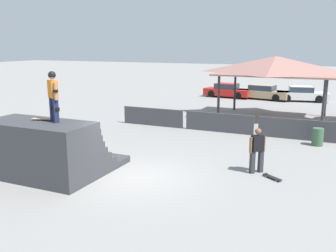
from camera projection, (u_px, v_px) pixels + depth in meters
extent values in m
plane|color=gray|center=(135.00, 176.00, 13.73)|extent=(160.00, 160.00, 0.00)
cube|color=#38383D|center=(60.00, 166.00, 14.51)|extent=(4.04, 3.90, 0.26)
cube|color=#38383D|center=(51.00, 163.00, 14.01)|extent=(4.04, 2.90, 0.26)
cube|color=#38383D|center=(47.00, 158.00, 13.80)|extent=(4.04, 2.53, 0.26)
cube|color=#38383D|center=(44.00, 152.00, 13.63)|extent=(4.04, 2.29, 0.26)
cube|color=#38383D|center=(42.00, 146.00, 13.50)|extent=(4.04, 2.11, 0.26)
cube|color=#38383D|center=(40.00, 139.00, 13.39)|extent=(4.04, 1.98, 0.26)
cube|color=#38383D|center=(38.00, 132.00, 13.30)|extent=(4.04, 1.90, 0.26)
cube|color=#38383D|center=(37.00, 126.00, 13.22)|extent=(4.04, 1.85, 0.26)
cylinder|color=silver|center=(55.00, 118.00, 14.01)|extent=(3.96, 0.07, 0.07)
cube|color=#1E2347|center=(56.00, 111.00, 12.98)|extent=(0.22, 0.22, 0.86)
cube|color=black|center=(57.00, 109.00, 12.99)|extent=(0.25, 0.23, 0.12)
cube|color=#1E2347|center=(52.00, 109.00, 13.28)|extent=(0.22, 0.22, 0.86)
cube|color=black|center=(53.00, 108.00, 13.29)|extent=(0.25, 0.23, 0.12)
cube|color=orange|center=(53.00, 89.00, 12.98)|extent=(0.52, 0.44, 0.61)
cylinder|color=#A87A5B|center=(56.00, 91.00, 12.75)|extent=(0.16, 0.16, 0.61)
cylinder|color=black|center=(56.00, 91.00, 12.75)|extent=(0.24, 0.24, 0.09)
cylinder|color=#A87A5B|center=(50.00, 90.00, 13.22)|extent=(0.16, 0.16, 0.61)
cylinder|color=black|center=(50.00, 89.00, 13.22)|extent=(0.24, 0.24, 0.09)
sphere|color=#A87A5B|center=(52.00, 76.00, 12.88)|extent=(0.24, 0.24, 0.24)
sphere|color=black|center=(52.00, 75.00, 12.87)|extent=(0.26, 0.26, 0.26)
cylinder|color=blue|center=(51.00, 119.00, 13.51)|extent=(0.06, 0.04, 0.05)
cylinder|color=blue|center=(49.00, 120.00, 13.37)|extent=(0.06, 0.04, 0.05)
cylinder|color=blue|center=(37.00, 119.00, 13.56)|extent=(0.06, 0.04, 0.05)
cylinder|color=blue|center=(35.00, 120.00, 13.42)|extent=(0.06, 0.04, 0.05)
cube|color=tan|center=(43.00, 119.00, 13.46)|extent=(0.86, 0.45, 0.02)
cube|color=tan|center=(53.00, 118.00, 13.42)|extent=(0.16, 0.22, 0.02)
cube|color=#2D2D33|center=(252.00, 162.00, 13.99)|extent=(0.22, 0.22, 0.85)
cube|color=#2D2D33|center=(261.00, 161.00, 14.12)|extent=(0.22, 0.22, 0.85)
cube|color=black|center=(257.00, 143.00, 13.90)|extent=(0.49, 0.49, 0.60)
cylinder|color=brown|center=(251.00, 145.00, 13.81)|extent=(0.16, 0.16, 0.60)
cylinder|color=brown|center=(264.00, 144.00, 14.01)|extent=(0.16, 0.16, 0.60)
sphere|color=brown|center=(258.00, 131.00, 13.80)|extent=(0.23, 0.23, 0.23)
cylinder|color=silver|center=(266.00, 177.00, 13.63)|extent=(0.06, 0.05, 0.05)
cylinder|color=silver|center=(269.00, 176.00, 13.70)|extent=(0.06, 0.05, 0.05)
cylinder|color=silver|center=(276.00, 181.00, 13.22)|extent=(0.06, 0.05, 0.05)
cylinder|color=silver|center=(279.00, 180.00, 13.29)|extent=(0.06, 0.05, 0.05)
cube|color=black|center=(272.00, 177.00, 13.46)|extent=(0.76, 0.62, 0.02)
cube|color=black|center=(265.00, 174.00, 13.76)|extent=(0.19, 0.22, 0.02)
cube|color=#3D3D42|center=(153.00, 117.00, 22.26)|extent=(3.83, 0.12, 1.05)
cube|color=#3D3D42|center=(219.00, 123.00, 20.63)|extent=(3.83, 0.12, 1.05)
cube|color=#3D3D42|center=(296.00, 129.00, 19.00)|extent=(3.83, 0.12, 1.05)
cylinder|color=#2D2D33|center=(219.00, 98.00, 23.71)|extent=(0.16, 0.16, 2.83)
cylinder|color=#2D2D33|center=(324.00, 104.00, 21.24)|extent=(0.16, 0.16, 2.83)
cylinder|color=#2D2D33|center=(235.00, 91.00, 27.40)|extent=(0.16, 0.16, 2.83)
cylinder|color=#2D2D33|center=(326.00, 96.00, 24.93)|extent=(0.16, 0.16, 2.83)
cube|color=#9E6B60|center=(275.00, 74.00, 24.01)|extent=(7.27, 4.87, 0.10)
pyramid|color=#9E6B60|center=(276.00, 65.00, 23.88)|extent=(7.13, 4.77, 1.10)
cylinder|color=#385B3D|center=(318.00, 137.00, 17.84)|extent=(0.52, 0.52, 0.85)
cube|color=red|center=(228.00, 92.00, 34.30)|extent=(4.39, 2.09, 0.62)
cube|color=#283342|center=(227.00, 86.00, 34.24)|extent=(2.11, 1.58, 0.46)
cube|color=red|center=(227.00, 84.00, 34.19)|extent=(2.01, 1.54, 0.04)
cylinder|color=black|center=(244.00, 94.00, 34.30)|extent=(0.66, 0.27, 0.64)
cylinder|color=black|center=(238.00, 96.00, 33.07)|extent=(0.66, 0.27, 0.64)
cylinder|color=black|center=(218.00, 92.00, 35.60)|extent=(0.66, 0.27, 0.64)
cylinder|color=black|center=(211.00, 94.00, 34.36)|extent=(0.66, 0.27, 0.64)
cube|color=tan|center=(263.00, 94.00, 33.05)|extent=(4.77, 2.43, 0.62)
cube|color=#283342|center=(262.00, 88.00, 33.00)|extent=(2.32, 1.76, 0.46)
cube|color=tan|center=(263.00, 85.00, 32.95)|extent=(2.22, 1.71, 0.04)
cylinder|color=black|center=(282.00, 96.00, 32.96)|extent=(0.66, 0.30, 0.64)
cylinder|color=black|center=(276.00, 98.00, 31.70)|extent=(0.66, 0.30, 0.64)
cylinder|color=black|center=(252.00, 94.00, 34.47)|extent=(0.66, 0.30, 0.64)
cylinder|color=black|center=(245.00, 95.00, 33.21)|extent=(0.66, 0.30, 0.64)
cube|color=silver|center=(302.00, 96.00, 31.92)|extent=(4.43, 2.44, 0.62)
cube|color=#283342|center=(301.00, 89.00, 31.83)|extent=(2.17, 1.76, 0.46)
cube|color=silver|center=(301.00, 87.00, 31.78)|extent=(2.08, 1.71, 0.04)
cylinder|color=black|center=(316.00, 97.00, 32.39)|extent=(0.67, 0.32, 0.64)
cylinder|color=black|center=(319.00, 99.00, 30.93)|extent=(0.67, 0.32, 0.64)
cylinder|color=black|center=(286.00, 96.00, 32.97)|extent=(0.67, 0.32, 0.64)
cylinder|color=black|center=(287.00, 98.00, 31.51)|extent=(0.67, 0.32, 0.64)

